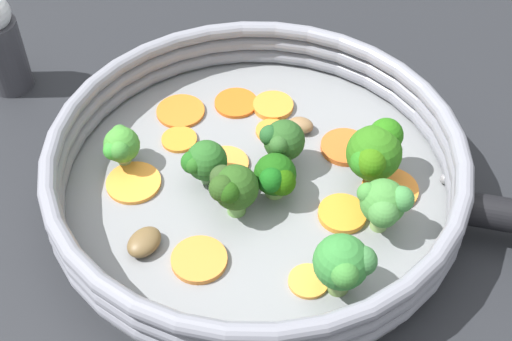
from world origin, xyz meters
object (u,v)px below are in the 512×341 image
Objects in this scene: carrot_slice_5 at (342,214)px; broccoli_floret_4 at (121,146)px; carrot_slice_6 at (273,106)px; broccoli_floret_6 at (232,188)px; broccoli_floret_2 at (344,264)px; broccoli_floret_5 at (276,177)px; salt_shaker at (0,44)px; carrot_slice_9 at (179,139)px; broccoli_floret_1 at (204,162)px; carrot_slice_7 at (390,189)px; mushroom_piece_2 at (236,183)px; carrot_slice_8 at (236,103)px; mushroom_piece_1 at (301,125)px; carrot_slice_11 at (134,183)px; mushroom_piece_0 at (144,242)px; carrot_slice_1 at (199,260)px; carrot_slice_10 at (347,150)px; skillet at (256,189)px; broccoli_floret_7 at (384,204)px; carrot_slice_3 at (272,131)px; broccoli_floret_3 at (375,152)px; carrot_slice_0 at (225,164)px; carrot_slice_2 at (181,111)px; carrot_slice_4 at (308,281)px; broccoli_floret_0 at (282,141)px.

broccoli_floret_4 is at bearing -44.41° from carrot_slice_5.
broccoli_floret_6 is at bearing 47.46° from carrot_slice_6.
carrot_slice_6 is at bearing -104.21° from broccoli_floret_2.
salt_shaker is (0.15, -0.25, 0.01)m from broccoli_floret_5.
carrot_slice_9 is 0.06m from broccoli_floret_1.
mushroom_piece_2 reaches higher than carrot_slice_7.
carrot_slice_6 reaches higher than carrot_slice_8.
mushroom_piece_1 is at bearing 159.81° from carrot_slice_9.
carrot_slice_7 is at bearing 149.08° from broccoli_floret_1.
carrot_slice_11 is 1.12× the size of broccoli_floret_1.
carrot_slice_5 is 1.28× the size of mushroom_piece_0.
carrot_slice_1 and carrot_slice_10 have the same top height.
skillet is 6.84× the size of broccoli_floret_7.
broccoli_floret_4 is (0.18, -0.12, 0.02)m from carrot_slice_7.
mushroom_piece_0 is at bearing -10.54° from carrot_slice_7.
broccoli_floret_6 is at bearing -0.46° from broccoli_floret_5.
carrot_slice_3 is 0.53× the size of broccoli_floret_3.
carrot_slice_6 is (-0.07, -0.04, 0.00)m from carrot_slice_0.
skillet is at bearing -25.54° from broccoli_floret_3.
broccoli_floret_2 is 0.12m from mushroom_piece_2.
broccoli_floret_1 is at bearing 116.99° from salt_shaker.
mushroom_piece_2 is (-0.00, 0.10, 0.01)m from carrot_slice_2.
carrot_slice_10 reaches higher than carrot_slice_8.
mushroom_piece_1 reaches higher than carrot_slice_1.
carrot_slice_9 is 1.35× the size of mushroom_piece_1.
carrot_slice_11 is 0.97× the size of broccoli_floret_6.
mushroom_piece_2 is (0.07, 0.07, 0.00)m from carrot_slice_6.
carrot_slice_1 is 0.15m from carrot_slice_3.
skillet is 7.62× the size of carrot_slice_1.
carrot_slice_4 is 0.74× the size of broccoli_floret_5.
carrot_slice_1 is at bearing 99.63° from carrot_slice_11.
broccoli_floret_5 is (0.08, -0.04, 0.02)m from carrot_slice_7.
carrot_slice_10 is 0.42× the size of salt_shaker.
broccoli_floret_7 is at bearing 113.73° from carrot_slice_2.
carrot_slice_1 is at bearing 40.75° from carrot_slice_3.
broccoli_floret_2 is 0.15m from mushroom_piece_0.
broccoli_floret_1 is at bearing -11.27° from carrot_slice_10.
carrot_slice_0 is 0.03m from mushroom_piece_2.
carrot_slice_3 is 0.07m from mushroom_piece_2.
carrot_slice_7 is 0.12m from mushroom_piece_2.
carrot_slice_1 is 0.08m from broccoli_floret_1.
salt_shaker is (0.11, -0.21, 0.01)m from broccoli_floret_1.
salt_shaker reaches higher than carrot_slice_8.
carrot_slice_0 is 1.32× the size of carrot_slice_4.
broccoli_floret_0 is at bearing 127.48° from salt_shaker.
skillet is 7.99× the size of broccoli_floret_1.
broccoli_floret_6 is (0.12, -0.04, 0.03)m from carrot_slice_7.
carrot_slice_5 is at bearing 125.80° from skillet.
broccoli_floret_2 is at bearing 139.25° from carrot_slice_1.
carrot_slice_8 is at bearing -59.37° from carrot_slice_10.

